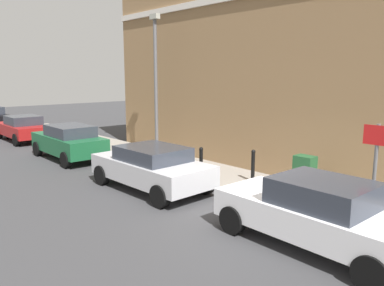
# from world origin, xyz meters

# --- Properties ---
(ground) EXTENTS (80.00, 80.00, 0.00)m
(ground) POSITION_xyz_m (0.00, 0.00, 0.00)
(ground) COLOR #38383A
(sidewalk) EXTENTS (2.26, 30.00, 0.15)m
(sidewalk) POSITION_xyz_m (2.07, 6.00, 0.07)
(sidewalk) COLOR gray
(sidewalk) RESTS_ON ground
(corner_building) EXTENTS (7.60, 12.77, 9.30)m
(corner_building) POSITION_xyz_m (6.95, 4.38, 4.65)
(corner_building) COLOR olive
(corner_building) RESTS_ON ground
(car_white) EXTENTS (1.91, 4.22, 1.45)m
(car_white) POSITION_xyz_m (-0.39, -1.91, 0.74)
(car_white) COLOR silver
(car_white) RESTS_ON ground
(car_silver) EXTENTS (2.00, 4.13, 1.37)m
(car_silver) POSITION_xyz_m (-0.49, 3.60, 0.73)
(car_silver) COLOR #B7B7BC
(car_silver) RESTS_ON ground
(car_green) EXTENTS (1.83, 4.11, 1.46)m
(car_green) POSITION_xyz_m (-0.48, 9.45, 0.77)
(car_green) COLOR #195933
(car_green) RESTS_ON ground
(car_red) EXTENTS (1.88, 4.14, 1.37)m
(car_red) POSITION_xyz_m (-0.32, 15.50, 0.71)
(car_red) COLOR maroon
(car_red) RESTS_ON ground
(utility_cabinet) EXTENTS (0.46, 0.61, 1.15)m
(utility_cabinet) POSITION_xyz_m (2.02, -0.16, 0.68)
(utility_cabinet) COLOR #1E4C28
(utility_cabinet) RESTS_ON sidewalk
(bollard_near_cabinet) EXTENTS (0.14, 0.14, 1.04)m
(bollard_near_cabinet) POSITION_xyz_m (2.12, 1.73, 0.70)
(bollard_near_cabinet) COLOR black
(bollard_near_cabinet) RESTS_ON sidewalk
(bollard_far_kerb) EXTENTS (0.14, 0.14, 1.04)m
(bollard_far_kerb) POSITION_xyz_m (1.19, 3.14, 0.70)
(bollard_far_kerb) COLOR black
(bollard_far_kerb) RESTS_ON sidewalk
(street_sign) EXTENTS (0.08, 0.60, 2.30)m
(street_sign) POSITION_xyz_m (1.34, -2.30, 1.66)
(street_sign) COLOR #59595B
(street_sign) RESTS_ON sidewalk
(lamppost) EXTENTS (0.20, 0.44, 5.72)m
(lamppost) POSITION_xyz_m (2.12, 6.78, 3.30)
(lamppost) COLOR #59595B
(lamppost) RESTS_ON sidewalk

